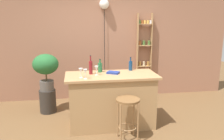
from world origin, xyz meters
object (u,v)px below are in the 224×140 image
Objects in this scene: wine_glass_center at (81,71)px; pendant_globe_light at (104,5)px; wine_glass_left at (96,69)px; wine_glass_right at (85,72)px; bottle_vinegar at (131,65)px; bar_stool at (128,109)px; bottle_wine_red at (91,67)px; cookbook at (113,73)px; bottle_olive_oil at (100,67)px; potted_plant at (46,67)px; spice_shelf at (144,54)px; plant_stool at (48,101)px.

wine_glass_center is 2.13m from pendant_globe_light.
wine_glass_right is (-0.21, -0.23, 0.00)m from wine_glass_left.
bottle_vinegar reaches higher than wine_glass_right.
bottle_wine_red reaches higher than bar_stool.
bottle_wine_red is 1.61× the size of cookbook.
bottle_olive_oil reaches higher than wine_glass_left.
bottle_wine_red is 0.29m from wine_glass_center.
bottle_vinegar is 0.59m from bottle_olive_oil.
potted_plant is 3.59× the size of cookbook.
spice_shelf reaches higher than bottle_vinegar.
spice_shelf is 0.87× the size of pendant_globe_light.
bar_stool is at bearing -32.14° from wine_glass_center.
bottle_wine_red is at bearing 70.64° from wine_glass_right.
plant_stool is 2.29× the size of cookbook.
potted_plant is at bearing 125.62° from wine_glass_center.
plant_stool is 0.72m from potted_plant.
potted_plant is 1.46m from cookbook.
potted_plant is 3.04× the size of bottle_olive_oil.
bottle_wine_red is 0.13m from wine_glass_left.
spice_shelf is (0.88, 2.11, 0.53)m from bar_stool.
cookbook is at bearing -124.74° from spice_shelf.
spice_shelf reaches higher than potted_plant.
bottle_vinegar reaches higher than plant_stool.
plant_stool is at bearing 125.62° from wine_glass_center.
plant_stool is 1.53m from wine_glass_right.
bottle_wine_red is 0.23m from bottle_olive_oil.
pendant_globe_light is (0.03, 1.47, 1.24)m from cookbook.
pendant_globe_light reaches higher than plant_stool.
wine_glass_center is (-0.71, 0.45, 0.55)m from bar_stool.
bottle_vinegar is 1.03m from wine_glass_center.
spice_shelf is at bearing 46.59° from bottle_olive_oil.
bottle_wine_red reaches higher than bottle_olive_oil.
potted_plant is 1.95m from pendant_globe_light.
pendant_globe_light is (-0.10, 2.13, 1.69)m from bar_stool.
wine_glass_right is at bearing -121.64° from cookbook.
potted_plant reaches higher than bottle_olive_oil.
wine_glass_right is (-0.11, -0.32, -0.01)m from bottle_wine_red.
wine_glass_right is at bearing 150.62° from bar_stool.
bottle_vinegar reaches higher than cookbook.
bottle_olive_oil is at bearing -175.79° from bottle_vinegar.
wine_glass_center is at bearing -54.38° from potted_plant.
wine_glass_center is (-0.36, -0.37, 0.02)m from bottle_olive_oil.
bar_stool is 0.81m from cookbook.
pendant_globe_light reaches higher than potted_plant.
potted_plant is 1.29m from wine_glass_right.
pendant_globe_light reaches higher than wine_glass_left.
spice_shelf reaches higher than wine_glass_center.
bottle_olive_oil reaches higher than plant_stool.
bottle_olive_oil is 1.78m from pendant_globe_light.
spice_shelf is 6.09× the size of bottle_wine_red.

